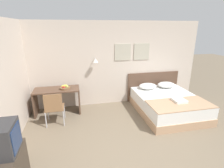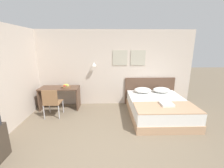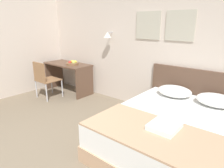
{
  "view_description": "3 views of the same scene",
  "coord_description": "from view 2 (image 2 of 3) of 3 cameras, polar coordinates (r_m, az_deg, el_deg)",
  "views": [
    {
      "loc": [
        -1.18,
        -2.51,
        2.45
      ],
      "look_at": [
        -0.27,
        1.62,
        1.07
      ],
      "focal_mm": 28.0,
      "sensor_mm": 36.0,
      "label": 1
    },
    {
      "loc": [
        -0.08,
        -2.43,
        2.13
      ],
      "look_at": [
        0.05,
        2.07,
        0.96
      ],
      "focal_mm": 24.0,
      "sensor_mm": 36.0,
      "label": 2
    },
    {
      "loc": [
        2.37,
        -0.68,
        1.74
      ],
      "look_at": [
        0.18,
        1.96,
        0.69
      ],
      "focal_mm": 32.0,
      "sensor_mm": 36.0,
      "label": 3
    }
  ],
  "objects": [
    {
      "name": "headboard",
      "position": [
        5.71,
        14.05,
        -2.53
      ],
      "size": [
        1.82,
        0.06,
        0.99
      ],
      "color": "brown",
      "rests_on": "ground_plane"
    },
    {
      "name": "fruit_bowl",
      "position": [
        5.23,
        -17.08,
        -0.89
      ],
      "size": [
        0.3,
        0.3,
        0.11
      ],
      "color": "brown",
      "rests_on": "desk"
    },
    {
      "name": "wall_back",
      "position": [
        5.37,
        -0.71,
        6.02
      ],
      "size": [
        5.87,
        0.31,
        2.65
      ],
      "color": "beige",
      "rests_on": "ground_plane"
    },
    {
      "name": "bed",
      "position": [
        4.84,
        17.18,
        -8.77
      ],
      "size": [
        1.7,
        2.04,
        0.53
      ],
      "color": "tan",
      "rests_on": "ground_plane"
    },
    {
      "name": "desk_chair",
      "position": [
        4.81,
        -22.0,
        -6.06
      ],
      "size": [
        0.48,
        0.48,
        0.89
      ],
      "color": "#8E6642",
      "rests_on": "ground_plane"
    },
    {
      "name": "throw_blanket",
      "position": [
        4.23,
        20.01,
        -8.37
      ],
      "size": [
        1.65,
        0.82,
        0.02
      ],
      "color": "tan",
      "rests_on": "bed"
    },
    {
      "name": "pillow_right",
      "position": [
        5.49,
        18.3,
        -2.14
      ],
      "size": [
        0.58,
        0.46,
        0.17
      ],
      "color": "white",
      "rests_on": "bed"
    },
    {
      "name": "pillow_left",
      "position": [
        5.31,
        11.57,
        -2.27
      ],
      "size": [
        0.58,
        0.46,
        0.17
      ],
      "color": "white",
      "rests_on": "bed"
    },
    {
      "name": "folded_towel_near_foot",
      "position": [
        4.35,
        20.06,
        -7.1
      ],
      "size": [
        0.32,
        0.36,
        0.06
      ],
      "color": "white",
      "rests_on": "throw_blanket"
    },
    {
      "name": "ground_plane",
      "position": [
        3.23,
        0.19,
        -26.61
      ],
      "size": [
        24.0,
        24.0,
        0.0
      ],
      "primitive_type": "plane",
      "color": "#756651"
    },
    {
      "name": "desk",
      "position": [
        5.41,
        -19.27,
        -3.46
      ],
      "size": [
        1.28,
        0.59,
        0.75
      ],
      "color": "brown",
      "rests_on": "ground_plane"
    }
  ]
}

